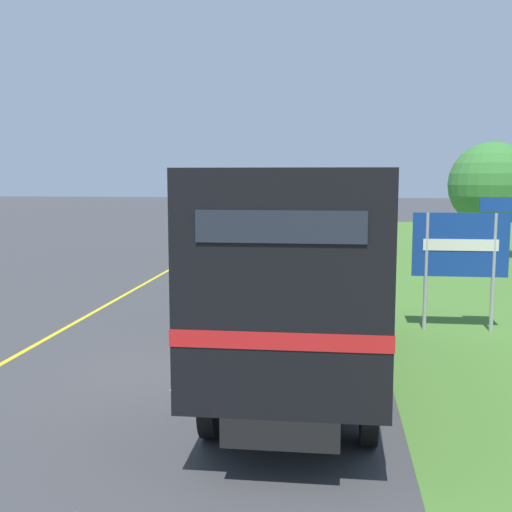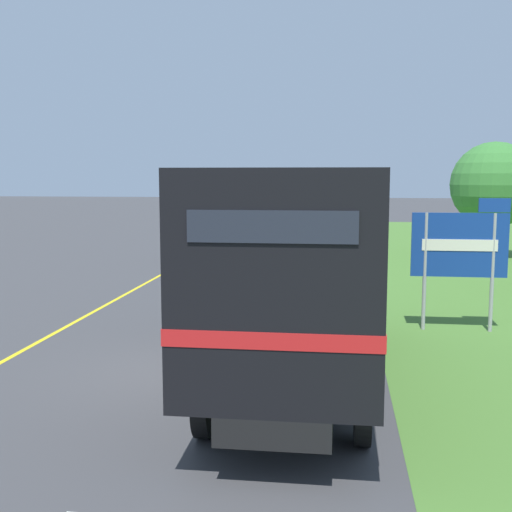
{
  "view_description": "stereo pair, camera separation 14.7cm",
  "coord_description": "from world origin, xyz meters",
  "px_view_note": "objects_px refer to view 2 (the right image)",
  "views": [
    {
      "loc": [
        2.68,
        -11.34,
        3.61
      ],
      "look_at": [
        0.3,
        7.91,
        1.2
      ],
      "focal_mm": 45.0,
      "sensor_mm": 36.0,
      "label": 1
    },
    {
      "loc": [
        2.83,
        -11.32,
        3.61
      ],
      "look_at": [
        0.3,
        7.91,
        1.2
      ],
      "focal_mm": 45.0,
      "sensor_mm": 36.0,
      "label": 2
    }
  ],
  "objects_px": {
    "horse_trailer_truck": "(296,266)",
    "lead_car_white": "(226,239)",
    "highway_sign": "(461,248)",
    "roadside_tree_mid": "(494,185)",
    "lead_car_silver_ahead": "(326,217)"
  },
  "relations": [
    {
      "from": "horse_trailer_truck",
      "to": "lead_car_white",
      "type": "relative_size",
      "value": 2.02
    },
    {
      "from": "horse_trailer_truck",
      "to": "lead_car_silver_ahead",
      "type": "height_order",
      "value": "horse_trailer_truck"
    },
    {
      "from": "highway_sign",
      "to": "lead_car_silver_ahead",
      "type": "bearing_deg",
      "value": 97.92
    },
    {
      "from": "horse_trailer_truck",
      "to": "lead_car_white",
      "type": "height_order",
      "value": "horse_trailer_truck"
    },
    {
      "from": "lead_car_white",
      "to": "highway_sign",
      "type": "distance_m",
      "value": 14.13
    },
    {
      "from": "lead_car_white",
      "to": "highway_sign",
      "type": "xyz_separation_m",
      "value": [
        7.67,
        -11.82,
        1.03
      ]
    },
    {
      "from": "lead_car_silver_ahead",
      "to": "highway_sign",
      "type": "distance_m",
      "value": 27.1
    },
    {
      "from": "lead_car_silver_ahead",
      "to": "highway_sign",
      "type": "relative_size",
      "value": 1.43
    },
    {
      "from": "lead_car_white",
      "to": "roadside_tree_mid",
      "type": "distance_m",
      "value": 12.17
    },
    {
      "from": "highway_sign",
      "to": "roadside_tree_mid",
      "type": "relative_size",
      "value": 0.61
    },
    {
      "from": "lead_car_silver_ahead",
      "to": "roadside_tree_mid",
      "type": "bearing_deg",
      "value": -57.93
    },
    {
      "from": "roadside_tree_mid",
      "to": "horse_trailer_truck",
      "type": "bearing_deg",
      "value": -111.75
    },
    {
      "from": "lead_car_white",
      "to": "roadside_tree_mid",
      "type": "xyz_separation_m",
      "value": [
        11.64,
        2.71,
        2.3
      ]
    },
    {
      "from": "lead_car_white",
      "to": "horse_trailer_truck",
      "type": "bearing_deg",
      "value": -75.58
    },
    {
      "from": "highway_sign",
      "to": "roadside_tree_mid",
      "type": "height_order",
      "value": "roadside_tree_mid"
    }
  ]
}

